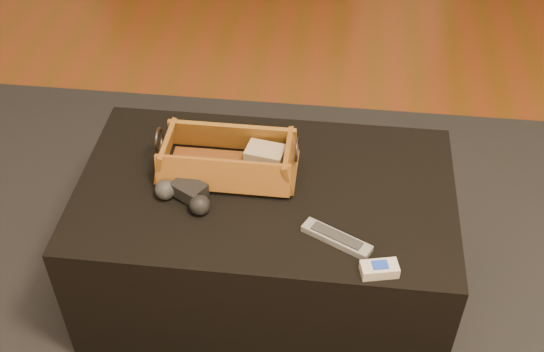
# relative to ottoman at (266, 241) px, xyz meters

# --- Properties ---
(floor) EXTENTS (5.00, 5.50, 0.01)m
(floor) POSITION_rel_ottoman_xyz_m (-0.11, -0.13, -0.23)
(floor) COLOR brown
(floor) RESTS_ON ground
(area_rug) EXTENTS (2.60, 2.00, 0.01)m
(area_rug) POSITION_rel_ottoman_xyz_m (0.00, -0.05, -0.22)
(area_rug) COLOR black
(area_rug) RESTS_ON floor
(ottoman) EXTENTS (1.00, 0.60, 0.42)m
(ottoman) POSITION_rel_ottoman_xyz_m (0.00, 0.00, 0.00)
(ottoman) COLOR black
(ottoman) RESTS_ON area_rug
(tv_remote) EXTENTS (0.20, 0.06, 0.02)m
(tv_remote) POSITION_rel_ottoman_xyz_m (-0.12, 0.03, 0.23)
(tv_remote) COLOR black
(tv_remote) RESTS_ON wicker_basket
(cloth_bundle) EXTENTS (0.11, 0.09, 0.06)m
(cloth_bundle) POSITION_rel_ottoman_xyz_m (-0.01, 0.08, 0.25)
(cloth_bundle) COLOR tan
(cloth_bundle) RESTS_ON wicker_basket
(wicker_basket) EXTENTS (0.37, 0.20, 0.13)m
(wicker_basket) POSITION_rel_ottoman_xyz_m (-0.11, 0.05, 0.25)
(wicker_basket) COLOR brown
(wicker_basket) RESTS_ON ottoman
(game_controller) EXTENTS (0.17, 0.13, 0.05)m
(game_controller) POSITION_rel_ottoman_xyz_m (-0.20, -0.08, 0.24)
(game_controller) COLOR black
(game_controller) RESTS_ON ottoman
(silver_remote) EXTENTS (0.18, 0.12, 0.02)m
(silver_remote) POSITION_rel_ottoman_xyz_m (0.20, -0.17, 0.22)
(silver_remote) COLOR gray
(silver_remote) RESTS_ON ottoman
(cream_gadget) EXTENTS (0.09, 0.06, 0.03)m
(cream_gadget) POSITION_rel_ottoman_xyz_m (0.30, -0.26, 0.22)
(cream_gadget) COLOR beige
(cream_gadget) RESTS_ON ottoman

